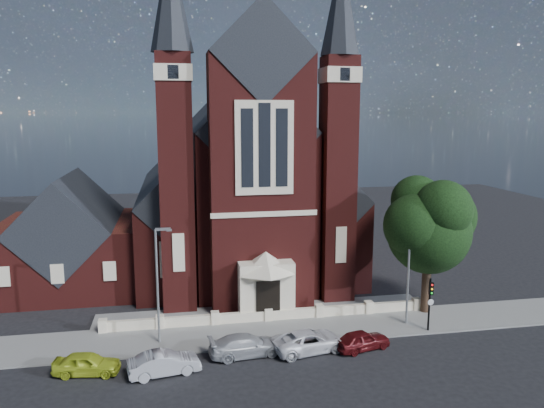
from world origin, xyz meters
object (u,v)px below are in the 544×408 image
Objects in this scene: traffic_signal at (430,298)px; car_dark_red at (362,340)px; street_lamp_left at (158,279)px; car_white_suv at (309,341)px; parish_hall at (71,243)px; church at (240,185)px; car_silver_a at (164,363)px; car_silver_b at (246,345)px; car_lime_van at (87,364)px; street_tree at (432,227)px; street_lamp_right at (410,265)px.

traffic_signal is 6.28m from car_dark_red.
street_lamp_left reaches higher than car_white_suv.
street_lamp_left is 2.02× the size of traffic_signal.
church is at bearing 17.16° from parish_hall.
car_silver_a is at bearing -171.23° from traffic_signal.
car_white_suv is (4.21, -0.13, -0.00)m from car_silver_b.
traffic_signal is at bearing -4.76° from street_lamp_left.
car_silver_b reaches higher than car_lime_van.
car_silver_a is (4.57, -0.88, 0.03)m from car_lime_van.
church is 8.12× the size of car_silver_a.
street_lamp_left is (-20.51, -1.71, -2.36)m from street_tree.
car_silver_a is 0.85× the size of car_white_suv.
parish_hall is 3.16× the size of car_dark_red.
street_lamp_left is at bearing -59.98° from parish_hall.
car_lime_van is at bearing -118.43° from church.
traffic_signal is at bearing -76.98° from car_lime_van.
traffic_signal is at bearing -115.95° from street_tree.
car_white_suv is at bearing -91.99° from car_silver_a.
car_silver_b is 7.74m from car_dark_red.
church is at bearing 126.17° from street_tree.
street_lamp_right is at bearing 120.01° from traffic_signal.
car_white_suv is at bearing -17.09° from street_lamp_left.
street_lamp_right is 1.68× the size of car_silver_b.
car_silver_b is at bearing -77.70° from car_lime_van.
parish_hall is 21.90m from car_silver_b.
car_lime_van is (-4.28, -3.57, -3.92)m from street_lamp_left.
street_lamp_right is at bearing -28.22° from parish_hall.
car_white_suv reaches higher than car_dark_red.
parish_hall reaches higher than car_dark_red.
street_tree is 22.03m from car_silver_a.
car_lime_van is at bearing 68.31° from car_silver_a.
street_lamp_left is 2.04× the size of car_lime_van.
street_lamp_right is 2.04× the size of car_lime_van.
car_silver_a is (8.39, -18.45, -3.30)m from parish_hall.
street_lamp_left is (-7.91, -18.94, -3.59)m from church.
street_lamp_left reaches higher than car_dark_red.
car_white_suv is (1.79, -21.92, -7.49)m from church.
traffic_signal is 13.61m from car_silver_b.
street_tree is 1.32× the size of street_lamp_right.
street_tree reaches higher than car_dark_red.
street_lamp_left reaches higher than car_silver_a.
street_lamp_right is 22.90m from car_lime_van.
street_lamp_right reaches higher than traffic_signal.
church is at bearing 67.34° from street_lamp_left.
street_lamp_left reaches higher than car_silver_b.
street_lamp_right reaches higher than car_silver_b.
car_silver_a reaches higher than car_dark_red.
street_tree reaches higher than car_silver_b.
street_tree is 13.34m from car_white_suv.
street_lamp_left and street_lamp_right have the same top height.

